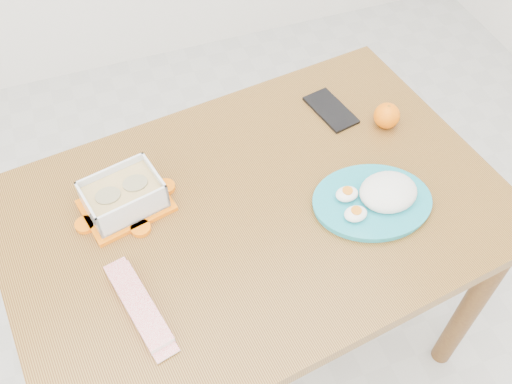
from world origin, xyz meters
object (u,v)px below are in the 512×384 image
object	(u,v)px
dining_table	(256,233)
food_container	(124,196)
rice_plate	(378,197)
orange_fruit	(387,116)
smartphone	(331,110)

from	to	relation	value
dining_table	food_container	bearing A→B (deg)	151.90
dining_table	rice_plate	bearing A→B (deg)	-24.88
orange_fruit	rice_plate	xyz separation A→B (m)	(-0.14, -0.23, -0.01)
dining_table	orange_fruit	world-z (taller)	orange_fruit
dining_table	smartphone	xyz separation A→B (m)	(0.30, 0.24, 0.11)
dining_table	rice_plate	distance (m)	0.31
rice_plate	smartphone	size ratio (longest dim) A/B	2.09
food_container	rice_plate	xyz separation A→B (m)	(0.56, -0.19, -0.02)
dining_table	orange_fruit	bearing A→B (deg)	11.32
orange_fruit	smartphone	distance (m)	0.15
rice_plate	dining_table	bearing A→B (deg)	174.04
rice_plate	smartphone	bearing A→B (deg)	95.88
dining_table	food_container	distance (m)	0.34
food_container	smartphone	size ratio (longest dim) A/B	1.43
orange_fruit	rice_plate	distance (m)	0.27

